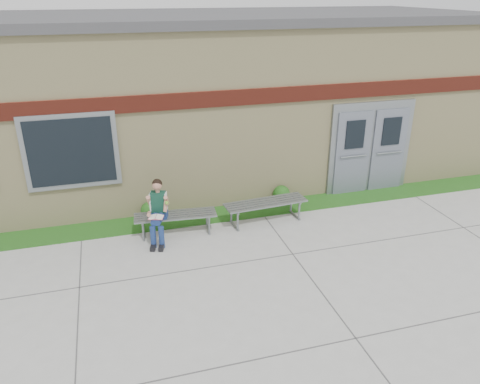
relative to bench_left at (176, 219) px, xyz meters
name	(u,v)px	position (x,y,z in m)	size (l,w,h in m)	color
ground	(252,276)	(1.06, -2.00, -0.34)	(80.00, 80.00, 0.00)	#9E9E99
grass_strip	(218,214)	(1.06, 0.60, -0.33)	(16.00, 0.80, 0.02)	#204713
school_building	(188,94)	(1.06, 3.99, 1.76)	(16.20, 6.22, 4.20)	beige
bench_left	(176,219)	(0.00, 0.00, 0.00)	(1.74, 0.61, 0.44)	slate
bench_right	(266,206)	(2.00, 0.00, 0.03)	(1.87, 0.65, 0.48)	slate
girl	(158,210)	(-0.37, -0.19, 0.34)	(0.52, 0.82, 1.30)	navy
shrub_mid	(149,210)	(-0.47, 0.85, -0.13)	(0.38, 0.38, 0.38)	#204713
shrub_east	(281,194)	(2.70, 0.85, -0.12)	(0.41, 0.41, 0.41)	#204713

